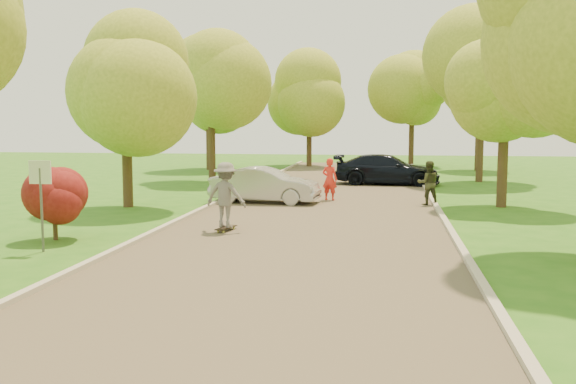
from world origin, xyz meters
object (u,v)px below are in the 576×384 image
Objects in this scene: street_sign at (41,187)px; silver_sedan at (265,185)px; dark_sedan at (387,170)px; longboard at (226,228)px; person_striped at (330,179)px; person_olive at (428,183)px; skateboarder at (226,195)px.

silver_sedan is (3.50, 9.87, -0.89)m from street_sign.
street_sign is at bearing 158.49° from dark_sedan.
person_striped is at bearing -94.31° from longboard.
dark_sedan is 3.11× the size of person_olive.
skateboarder is 1.12× the size of person_olive.
silver_sedan is 6.47m from longboard.
longboard is at bearing 165.60° from dark_sedan.
street_sign is 5.00m from skateboarder.
person_olive reaches higher than longboard.
dark_sedan is (4.60, 7.87, 0.06)m from silver_sedan.
longboard is 7.94m from person_striped.
person_olive is at bearing -177.15° from person_striped.
dark_sedan is 15.02m from longboard.
skateboarder is at bearing 165.60° from dark_sedan.
silver_sedan is 6.11m from person_olive.
street_sign is 19.52m from dark_sedan.
dark_sedan is at bearing -25.21° from silver_sedan.
skateboarder is 7.91m from person_striped.
street_sign reaches higher than longboard.
skateboarder reaches higher than person_striped.
street_sign is 13.97m from person_olive.
skateboarder is (-0.00, 0.00, 0.94)m from longboard.
street_sign is at bearing 55.88° from skateboarder.
dark_sedan is at bearing -95.08° from skateboarder.
skateboarder reaches higher than dark_sedan.
street_sign reaches higher than person_striped.
person_striped is (-2.23, -6.74, 0.09)m from dark_sedan.
street_sign is 1.33× the size of person_olive.
street_sign is 5.18m from longboard.
dark_sedan is 5.23× the size of longboard.
silver_sedan is at bearing 152.73° from dark_sedan.
longboard is 0.59× the size of person_olive.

